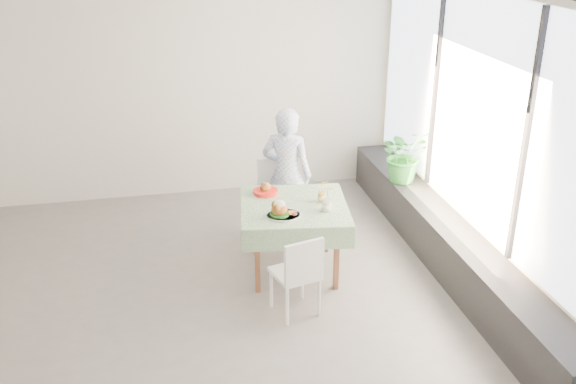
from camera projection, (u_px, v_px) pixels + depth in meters
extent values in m
plane|color=#5E5B59|center=(173.00, 294.00, 6.19)|extent=(6.00, 6.00, 0.00)
cube|color=silver|center=(156.00, 89.00, 7.88)|extent=(6.00, 0.02, 2.80)
cube|color=silver|center=(176.00, 319.00, 3.39)|extent=(6.00, 0.02, 2.80)
cube|color=silver|center=(476.00, 136.00, 6.20)|extent=(0.02, 5.00, 2.80)
cube|color=#D1E0F9|center=(476.00, 111.00, 6.10)|extent=(0.01, 4.80, 2.18)
cube|color=black|center=(445.00, 243.00, 6.62)|extent=(0.40, 4.80, 0.50)
cube|color=brown|center=(294.00, 208.00, 6.33)|extent=(1.01, 1.01, 0.04)
cube|color=beige|center=(294.00, 205.00, 6.32)|extent=(1.17, 1.17, 0.01)
cube|color=white|center=(280.00, 201.00, 7.11)|extent=(0.44, 0.44, 0.04)
cube|color=white|center=(276.00, 175.00, 7.19)|extent=(0.42, 0.06, 0.42)
cube|color=white|center=(295.00, 273.00, 5.77)|extent=(0.46, 0.46, 0.04)
cube|color=white|center=(304.00, 261.00, 5.55)|extent=(0.37, 0.13, 0.38)
imported|color=#98B2F3|center=(287.00, 175.00, 7.01)|extent=(0.66, 0.57, 1.52)
cylinder|color=white|center=(283.00, 215.00, 6.07)|extent=(0.33, 0.33, 0.02)
cylinder|color=#124913|center=(279.00, 214.00, 6.06)|extent=(0.18, 0.18, 0.02)
ellipsoid|color=#945E23|center=(279.00, 209.00, 6.04)|extent=(0.15, 0.14, 0.12)
ellipsoid|color=white|center=(279.00, 204.00, 6.02)|extent=(0.11, 0.10, 0.08)
cylinder|color=#AA1310|center=(294.00, 213.00, 6.07)|extent=(0.06, 0.06, 0.03)
cylinder|color=white|center=(322.00, 196.00, 6.36)|extent=(0.08, 0.08, 0.12)
cylinder|color=#FFAF15|center=(322.00, 197.00, 6.37)|extent=(0.08, 0.08, 0.09)
cylinder|color=white|center=(322.00, 190.00, 6.34)|extent=(0.09, 0.09, 0.01)
cylinder|color=yellow|center=(323.00, 186.00, 6.32)|extent=(0.01, 0.03, 0.17)
cylinder|color=white|center=(327.00, 205.00, 6.17)|extent=(0.09, 0.09, 0.13)
cylinder|color=beige|center=(327.00, 206.00, 6.17)|extent=(0.08, 0.08, 0.10)
cylinder|color=white|center=(327.00, 198.00, 6.14)|extent=(0.10, 0.10, 0.01)
cylinder|color=yellow|center=(327.00, 194.00, 6.12)|extent=(0.01, 0.03, 0.18)
cylinder|color=red|center=(266.00, 192.00, 6.57)|extent=(0.25, 0.25, 0.04)
cylinder|color=white|center=(266.00, 191.00, 6.56)|extent=(0.21, 0.21, 0.01)
ellipsoid|color=#945E23|center=(265.00, 187.00, 6.54)|extent=(0.11, 0.11, 0.10)
imported|color=#2A802B|center=(405.00, 155.00, 7.41)|extent=(0.65, 0.58, 0.65)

